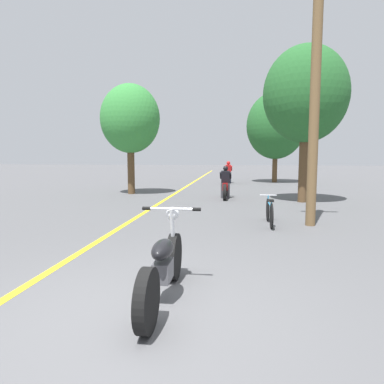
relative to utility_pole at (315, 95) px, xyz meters
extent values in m
plane|color=#515154|center=(-2.96, -5.27, -3.22)|extent=(120.00, 120.00, 0.00)
cube|color=yellow|center=(-4.66, 7.11, -3.21)|extent=(0.14, 48.00, 0.01)
cylinder|color=brown|center=(0.00, 0.00, -0.09)|extent=(0.24, 0.24, 6.26)
cylinder|color=#513A23|center=(0.62, 4.47, -1.71)|extent=(0.32, 0.32, 3.02)
ellipsoid|color=#235B28|center=(0.62, 4.47, 0.78)|extent=(3.08, 2.77, 3.54)
cylinder|color=#513A23|center=(0.64, 14.11, -1.97)|extent=(0.32, 0.32, 2.49)
ellipsoid|color=#235B28|center=(0.64, 14.11, 0.46)|extent=(3.75, 3.37, 4.31)
cylinder|color=#513A23|center=(-6.64, 6.38, -1.94)|extent=(0.32, 0.32, 2.56)
ellipsoid|color=#337F38|center=(-6.64, 6.38, 0.19)|extent=(2.68, 2.42, 3.09)
cylinder|color=black|center=(-2.72, -4.14, -2.89)|extent=(0.12, 0.66, 0.66)
cylinder|color=black|center=(-2.72, -5.63, -2.89)|extent=(0.12, 0.66, 0.66)
ellipsoid|color=black|center=(-2.72, -4.89, -2.58)|extent=(0.24, 0.61, 0.21)
cube|color=#4C4C51|center=(-2.72, -4.89, -2.84)|extent=(0.20, 0.36, 0.24)
cylinder|color=silver|center=(-2.72, -4.23, -2.53)|extent=(0.06, 0.23, 0.72)
cylinder|color=silver|center=(-2.72, -4.32, -2.18)|extent=(0.69, 0.04, 0.04)
cylinder|color=black|center=(-3.07, -4.32, -2.18)|extent=(0.11, 0.05, 0.05)
cylinder|color=black|center=(-2.38, -4.32, -2.18)|extent=(0.11, 0.05, 0.05)
sphere|color=silver|center=(-2.72, -4.23, -2.26)|extent=(0.18, 0.18, 0.18)
cylinder|color=black|center=(-2.30, 5.97, -2.90)|extent=(0.12, 0.64, 0.64)
cylinder|color=black|center=(-2.30, 4.57, -2.90)|extent=(0.12, 0.64, 0.64)
cube|color=maroon|center=(-2.30, 5.27, -2.72)|extent=(0.20, 0.90, 0.28)
cylinder|color=silver|center=(-2.30, 5.87, -2.23)|extent=(0.50, 0.03, 0.03)
cylinder|color=#38383D|center=(-2.43, 5.22, -2.90)|extent=(0.11, 0.11, 0.64)
cylinder|color=#38383D|center=(-2.17, 5.22, -2.90)|extent=(0.11, 0.11, 0.64)
cube|color=black|center=(-2.30, 5.25, -2.33)|extent=(0.34, 0.27, 0.51)
cylinder|color=black|center=(-2.50, 5.41, -2.29)|extent=(0.08, 0.40, 0.32)
cylinder|color=black|center=(-2.10, 5.41, -2.29)|extent=(0.08, 0.40, 0.32)
sphere|color=black|center=(-2.30, 5.29, -1.99)|extent=(0.20, 0.20, 0.20)
cylinder|color=black|center=(-2.36, 13.84, -2.92)|extent=(0.12, 0.59, 0.59)
cylinder|color=black|center=(-2.36, 12.34, -2.92)|extent=(0.12, 0.59, 0.59)
cube|color=black|center=(-2.36, 13.09, -2.74)|extent=(0.20, 0.96, 0.28)
cylinder|color=silver|center=(-2.36, 13.74, -2.27)|extent=(0.50, 0.03, 0.03)
cylinder|color=#282D3D|center=(-2.49, 13.04, -2.91)|extent=(0.11, 0.11, 0.62)
cylinder|color=#282D3D|center=(-2.23, 13.04, -2.91)|extent=(0.11, 0.11, 0.62)
cube|color=red|center=(-2.36, 13.07, -2.33)|extent=(0.34, 0.27, 0.57)
cylinder|color=red|center=(-2.56, 13.23, -2.27)|extent=(0.08, 0.45, 0.35)
cylinder|color=red|center=(-2.16, 13.23, -2.27)|extent=(0.08, 0.45, 0.35)
sphere|color=#B21919|center=(-2.36, 13.11, -1.94)|extent=(0.23, 0.23, 0.23)
cylinder|color=black|center=(-1.01, 0.47, -2.91)|extent=(0.04, 0.61, 0.61)
cylinder|color=black|center=(-1.01, -0.53, -2.91)|extent=(0.04, 0.61, 0.61)
cylinder|color=#197FB2|center=(-1.01, -0.03, -2.70)|extent=(0.04, 0.80, 0.04)
cylinder|color=#197FB2|center=(-1.01, -0.45, -2.73)|extent=(0.03, 0.03, 0.37)
cube|color=black|center=(-1.01, -0.45, -2.55)|extent=(0.10, 0.20, 0.05)
cylinder|color=#197FB2|center=(-1.01, 0.42, -2.71)|extent=(0.03, 0.03, 0.40)
cylinder|color=silver|center=(-1.01, 0.42, -2.52)|extent=(0.44, 0.03, 0.03)
camera|label=1|loc=(-1.87, -8.78, -1.47)|focal=32.00mm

